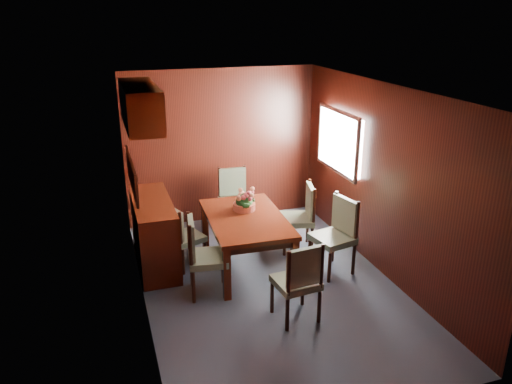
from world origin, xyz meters
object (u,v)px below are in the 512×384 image
object	(u,v)px
sideboard	(154,232)
chair_left_near	(201,252)
chair_right_near	(337,231)
flower_centerpiece	(244,199)
chair_head	(299,278)
dining_table	(246,224)

from	to	relation	value
sideboard	chair_left_near	distance (m)	1.03
chair_right_near	sideboard	bearing A→B (deg)	54.70
chair_left_near	flower_centerpiece	world-z (taller)	flower_centerpiece
chair_left_near	chair_head	world-z (taller)	chair_left_near
chair_head	flower_centerpiece	size ratio (longest dim) A/B	2.97
chair_right_near	flower_centerpiece	xyz separation A→B (m)	(-1.04, 0.68, 0.31)
chair_left_near	chair_head	distance (m)	1.24
dining_table	chair_left_near	world-z (taller)	chair_left_near
dining_table	chair_head	xyz separation A→B (m)	(0.19, -1.35, -0.09)
chair_left_near	dining_table	bearing A→B (deg)	132.18
chair_left_near	chair_right_near	world-z (taller)	chair_right_near
chair_left_near	flower_centerpiece	xyz separation A→B (m)	(0.73, 0.70, 0.33)
sideboard	dining_table	xyz separation A→B (m)	(1.12, -0.47, 0.17)
chair_left_near	flower_centerpiece	size ratio (longest dim) A/B	3.09
sideboard	chair_head	xyz separation A→B (m)	(1.31, -1.81, 0.07)
chair_head	flower_centerpiece	bearing A→B (deg)	88.99
chair_head	chair_right_near	bearing A→B (deg)	39.18
sideboard	chair_right_near	distance (m)	2.39
chair_right_near	chair_head	size ratio (longest dim) A/B	1.06
chair_head	flower_centerpiece	xyz separation A→B (m)	(-0.14, 1.58, 0.35)
dining_table	chair_right_near	bearing A→B (deg)	-19.87
chair_left_near	chair_right_near	xyz separation A→B (m)	(1.77, 0.02, 0.01)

